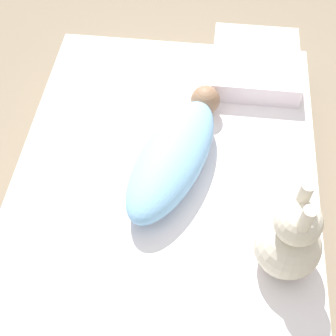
{
  "coord_description": "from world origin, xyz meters",
  "views": [
    {
      "loc": [
        0.81,
        0.1,
        1.37
      ],
      "look_at": [
        -0.03,
        0.01,
        0.2
      ],
      "focal_mm": 50.0,
      "sensor_mm": 36.0,
      "label": 1
    }
  ],
  "objects": [
    {
      "name": "swaddled_baby",
      "position": [
        -0.07,
        0.03,
        0.22
      ],
      "size": [
        0.59,
        0.34,
        0.14
      ],
      "rotation": [
        0.0,
        0.0,
        2.83
      ],
      "color": "#7FB7E5",
      "rests_on": "bed_mattress"
    },
    {
      "name": "bed_mattress",
      "position": [
        0.0,
        0.0,
        0.07
      ],
      "size": [
        1.36,
        0.96,
        0.15
      ],
      "color": "white",
      "rests_on": "ground_plane"
    },
    {
      "name": "pillow",
      "position": [
        -0.54,
        0.28,
        0.19
      ],
      "size": [
        0.35,
        0.32,
        0.08
      ],
      "color": "white",
      "rests_on": "bed_mattress"
    },
    {
      "name": "ground_plane",
      "position": [
        0.0,
        0.0,
        0.0
      ],
      "size": [
        12.0,
        12.0,
        0.0
      ],
      "primitive_type": "plane",
      "color": "#7A6B56"
    },
    {
      "name": "burp_cloth",
      "position": [
        -0.33,
        0.05,
        0.16
      ],
      "size": [
        0.25,
        0.17,
        0.02
      ],
      "color": "white",
      "rests_on": "bed_mattress"
    },
    {
      "name": "bunny_plush",
      "position": [
        0.22,
        0.36,
        0.27
      ],
      "size": [
        0.18,
        0.18,
        0.33
      ],
      "color": "beige",
      "rests_on": "bed_mattress"
    }
  ]
}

